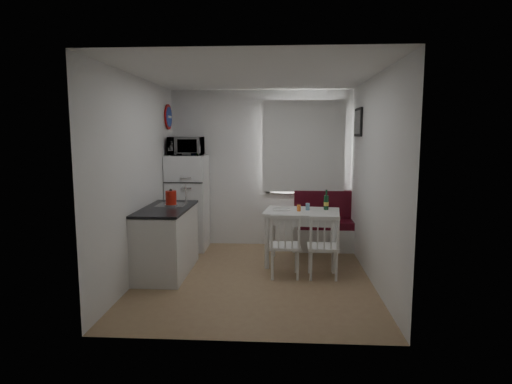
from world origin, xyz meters
TOP-DOWN VIEW (x-y plane):
  - floor at (0.00, 0.00)m, footprint 3.00×3.50m
  - ceiling at (0.00, 0.00)m, footprint 3.00×3.50m
  - wall_back at (0.00, 1.75)m, footprint 3.00×0.02m
  - wall_front at (0.00, -1.75)m, footprint 3.00×0.02m
  - wall_left at (-1.50, 0.00)m, footprint 0.02×3.50m
  - wall_right at (1.50, 0.00)m, footprint 0.02×3.50m
  - window at (0.70, 1.72)m, footprint 1.22×0.06m
  - curtain at (0.70, 1.65)m, footprint 1.35×0.02m
  - kitchen_counter at (-1.20, 0.16)m, footprint 0.62×1.32m
  - wall_sign at (-1.47, 1.45)m, footprint 0.03×0.40m
  - picture_frame at (1.48, 1.10)m, footprint 0.04×0.52m
  - bench at (1.19, 1.51)m, footprint 1.32×0.51m
  - dining_table at (0.64, 0.65)m, footprint 1.13×0.86m
  - chair_left at (0.39, -0.01)m, footprint 0.41×0.39m
  - chair_right at (0.89, -0.01)m, footprint 0.40×0.38m
  - fridge at (-1.18, 1.40)m, footprint 0.62×0.62m
  - microwave at (-1.18, 1.35)m, footprint 0.53×0.36m
  - kettle at (-1.15, 0.24)m, footprint 0.17×0.17m
  - wine_bottle at (0.99, 0.75)m, footprint 0.07×0.07m
  - drinking_glass_orange at (0.59, 0.60)m, footprint 0.05×0.05m
  - drinking_glass_blue at (0.72, 0.70)m, footprint 0.06×0.06m
  - plate at (0.34, 0.67)m, footprint 0.25×0.25m

SIDE VIEW (x-z plane):
  - floor at x=0.00m, z-range -0.01..0.01m
  - bench at x=1.19m, z-range -0.16..0.79m
  - kitchen_counter at x=-1.20m, z-range -0.12..1.04m
  - chair_right at x=0.89m, z-range 0.30..0.75m
  - chair_left at x=0.39m, z-range 0.30..0.76m
  - dining_table at x=0.64m, z-range 0.31..1.09m
  - fridge at x=-1.18m, z-range 0.00..1.54m
  - plate at x=0.34m, z-range 0.79..0.81m
  - drinking_glass_orange at x=0.59m, z-range 0.79..0.88m
  - drinking_glass_blue at x=0.72m, z-range 0.79..0.89m
  - wine_bottle at x=0.99m, z-range 0.79..1.08m
  - kettle at x=-1.15m, z-range 0.90..1.13m
  - wall_back at x=0.00m, z-range 0.00..2.60m
  - wall_front at x=0.00m, z-range 0.00..2.60m
  - wall_left at x=-1.50m, z-range 0.00..2.60m
  - wall_right at x=1.50m, z-range 0.00..2.60m
  - window at x=0.70m, z-range 0.89..2.36m
  - curtain at x=0.70m, z-range 0.93..2.42m
  - microwave at x=-1.18m, z-range 1.54..1.83m
  - picture_frame at x=1.48m, z-range 1.84..2.26m
  - wall_sign at x=-1.47m, z-range 1.95..2.35m
  - ceiling at x=0.00m, z-range 2.59..2.61m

